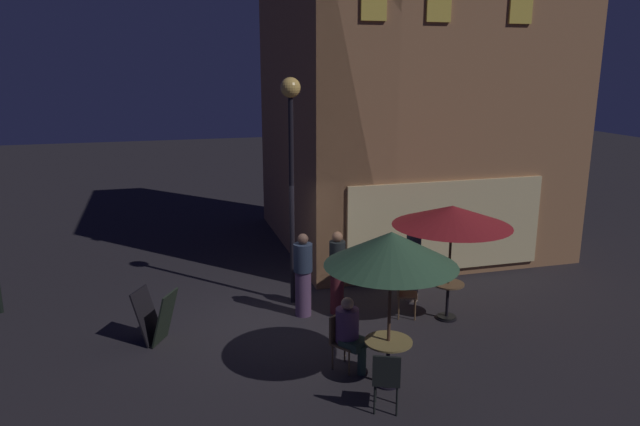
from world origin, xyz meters
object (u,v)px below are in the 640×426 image
patron_standing_2 (303,275)px  patio_umbrella_1 (452,216)px  street_lamp_near_corner (291,136)px  cafe_chair_2 (403,291)px  cafe_table_1 (448,295)px  menu_sandwich_board (156,316)px  cafe_table_0 (388,352)px  patron_standing_1 (337,272)px  patron_seated_0 (349,329)px  patron_standing_3 (413,260)px  cafe_chair_0 (386,377)px  cafe_chair_1 (342,336)px  patio_umbrella_0 (391,249)px

patron_standing_2 → patio_umbrella_1: bearing=170.0°
street_lamp_near_corner → cafe_chair_2: street_lamp_near_corner is taller
patio_umbrella_1 → cafe_table_1: bearing=-90.0°
cafe_table_1 → cafe_chair_2: cafe_chair_2 is taller
menu_sandwich_board → patron_standing_2: 2.88m
cafe_table_0 → patron_standing_1: size_ratio=0.44×
patron_seated_0 → patron_standing_3: patron_standing_3 is taller
cafe_table_0 → patron_standing_3: bearing=59.8°
menu_sandwich_board → patio_umbrella_1: bearing=24.0°
street_lamp_near_corner → patron_standing_3: street_lamp_near_corner is taller
patio_umbrella_1 → patron_standing_3: bearing=104.6°
cafe_chair_0 → patron_standing_1: 3.58m
cafe_chair_0 → cafe_chair_1: cafe_chair_0 is taller
cafe_table_0 → cafe_chair_0: 0.78m
menu_sandwich_board → cafe_chair_1: bearing=-1.7°
patron_standing_1 → cafe_chair_2: bearing=-175.1°
cafe_chair_0 → patio_umbrella_0: bearing=0.0°
patron_standing_2 → cafe_table_1: bearing=170.0°
cafe_table_0 → cafe_chair_0: bearing=-113.6°
menu_sandwich_board → patio_umbrella_1: patio_umbrella_1 is taller
patio_umbrella_0 → patron_standing_3: patio_umbrella_0 is taller
cafe_chair_0 → cafe_chair_2: (1.56, 3.04, -0.03)m
cafe_chair_2 → patio_umbrella_1: bearing=0.0°
patio_umbrella_1 → patron_standing_1: 2.48m
cafe_table_0 → cafe_table_1: cafe_table_1 is taller
cafe_table_1 → cafe_chair_2: (-0.80, 0.33, 0.04)m
cafe_table_0 → cafe_chair_1: bearing=125.5°
cafe_table_0 → patron_seated_0: bearing=125.5°
patron_seated_0 → cafe_table_1: bearing=83.7°
menu_sandwich_board → patron_standing_1: (3.49, 0.38, 0.36)m
cafe_chair_1 → patron_standing_1: bearing=129.7°
menu_sandwich_board → patron_standing_3: patron_standing_3 is taller
patron_standing_3 → cafe_chair_2: bearing=68.7°
patio_umbrella_1 → cafe_chair_0: bearing=-131.0°
patron_standing_2 → patron_standing_3: 2.40m
cafe_table_0 → patron_seated_0: size_ratio=0.60×
menu_sandwich_board → patio_umbrella_0: patio_umbrella_0 is taller
cafe_chair_2 → patron_seated_0: bearing=-111.6°
patron_seated_0 → patron_standing_3: bearing=102.4°
patron_seated_0 → patron_standing_1: patron_standing_1 is taller
patron_standing_1 → cafe_chair_0: bearing=112.2°
cafe_chair_2 → patron_standing_3: (0.52, 0.72, 0.36)m
cafe_table_1 → patio_umbrella_1: patio_umbrella_1 is taller
cafe_chair_1 → cafe_chair_2: 2.38m
cafe_chair_2 → patron_seated_0: size_ratio=0.70×
patron_standing_2 → cafe_chair_2: bearing=171.6°
street_lamp_near_corner → patron_seated_0: 4.10m
cafe_chair_0 → menu_sandwich_board: bearing=68.3°
patron_seated_0 → patron_standing_1: size_ratio=0.73×
menu_sandwich_board → patron_standing_3: bearing=35.2°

